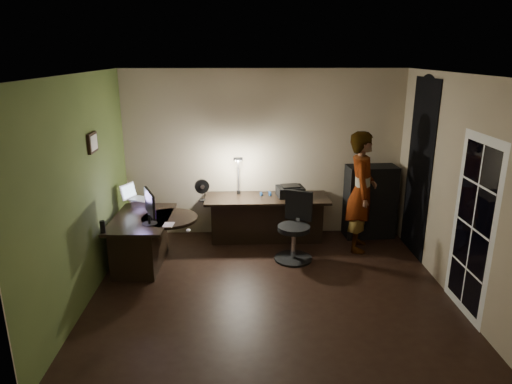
{
  "coord_description": "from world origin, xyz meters",
  "views": [
    {
      "loc": [
        -0.33,
        -5.24,
        2.94
      ],
      "look_at": [
        -0.15,
        1.05,
        1.0
      ],
      "focal_mm": 32.0,
      "sensor_mm": 36.0,
      "label": 1
    }
  ],
  "objects_px": {
    "cabinet": "(370,202)",
    "monitor": "(149,212)",
    "desk_left": "(143,242)",
    "person": "(361,192)",
    "desk_right": "(267,219)",
    "office_chair": "(294,228)"
  },
  "relations": [
    {
      "from": "monitor",
      "to": "desk_left",
      "type": "bearing_deg",
      "value": 101.33
    },
    {
      "from": "desk_left",
      "to": "person",
      "type": "distance_m",
      "value": 3.29
    },
    {
      "from": "monitor",
      "to": "office_chair",
      "type": "distance_m",
      "value": 2.06
    },
    {
      "from": "cabinet",
      "to": "person",
      "type": "bearing_deg",
      "value": -123.72
    },
    {
      "from": "monitor",
      "to": "cabinet",
      "type": "bearing_deg",
      "value": -1.89
    },
    {
      "from": "desk_left",
      "to": "monitor",
      "type": "bearing_deg",
      "value": -54.52
    },
    {
      "from": "desk_left",
      "to": "desk_right",
      "type": "xyz_separation_m",
      "value": [
        1.8,
        0.87,
        0.0
      ]
    },
    {
      "from": "desk_right",
      "to": "monitor",
      "type": "height_order",
      "value": "monitor"
    },
    {
      "from": "cabinet",
      "to": "monitor",
      "type": "distance_m",
      "value": 3.57
    },
    {
      "from": "office_chair",
      "to": "person",
      "type": "distance_m",
      "value": 1.19
    },
    {
      "from": "desk_right",
      "to": "office_chair",
      "type": "bearing_deg",
      "value": -64.69
    },
    {
      "from": "office_chair",
      "to": "monitor",
      "type": "bearing_deg",
      "value": -146.24
    },
    {
      "from": "cabinet",
      "to": "person",
      "type": "distance_m",
      "value": 0.67
    },
    {
      "from": "cabinet",
      "to": "monitor",
      "type": "xyz_separation_m",
      "value": [
        -3.33,
        -1.26,
        0.3
      ]
    },
    {
      "from": "monitor",
      "to": "desk_right",
      "type": "bearing_deg",
      "value": 11.58
    },
    {
      "from": "desk_right",
      "to": "cabinet",
      "type": "bearing_deg",
      "value": 4.75
    },
    {
      "from": "monitor",
      "to": "office_chair",
      "type": "xyz_separation_m",
      "value": [
        1.99,
        0.37,
        -0.39
      ]
    },
    {
      "from": "desk_left",
      "to": "cabinet",
      "type": "relative_size",
      "value": 1.06
    },
    {
      "from": "desk_left",
      "to": "desk_right",
      "type": "height_order",
      "value": "desk_right"
    },
    {
      "from": "cabinet",
      "to": "office_chair",
      "type": "bearing_deg",
      "value": -150.41
    },
    {
      "from": "desk_left",
      "to": "monitor",
      "type": "xyz_separation_m",
      "value": [
        0.16,
        -0.24,
        0.53
      ]
    },
    {
      "from": "desk_right",
      "to": "person",
      "type": "distance_m",
      "value": 1.55
    }
  ]
}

